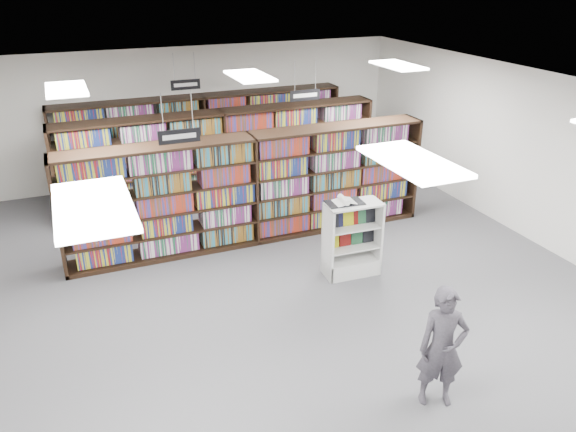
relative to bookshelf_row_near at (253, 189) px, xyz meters
name	(u,v)px	position (x,y,z in m)	size (l,w,h in m)	color
floor	(293,289)	(0.00, -2.00, -1.05)	(12.00, 12.00, 0.00)	#4F4E53
ceiling	(294,97)	(0.00, -2.00, 2.15)	(10.00, 12.00, 0.10)	silver
wall_back	(199,113)	(0.00, 4.00, 0.55)	(10.00, 0.10, 3.20)	white
wall_right	(542,161)	(5.00, -2.00, 0.55)	(0.10, 12.00, 3.20)	white
bookshelf_row_near	(253,189)	(0.00, 0.00, 0.00)	(7.00, 0.60, 2.10)	black
bookshelf_row_mid	(223,158)	(0.00, 2.00, 0.00)	(7.00, 0.60, 2.10)	black
bookshelf_row_far	(204,138)	(0.00, 3.70, 0.00)	(7.00, 0.60, 2.10)	black
aisle_sign_left	(179,135)	(-1.50, -1.00, 1.48)	(0.65, 0.02, 0.80)	#B2B2B7
aisle_sign_right	(305,94)	(1.50, 1.00, 1.48)	(0.65, 0.02, 0.80)	#B2B2B7
aisle_sign_center	(185,84)	(-0.50, 3.00, 1.48)	(0.65, 0.02, 0.80)	#B2B2B7
troffer_front_left	(93,207)	(-3.00, -5.00, 2.11)	(0.60, 1.20, 0.04)	white
troffer_front_center	(413,161)	(0.00, -5.00, 2.11)	(0.60, 1.20, 0.04)	white
troffer_back_left	(66,89)	(-3.00, 0.00, 2.11)	(0.60, 1.20, 0.04)	white
troffer_back_center	(250,76)	(0.00, 0.00, 2.11)	(0.60, 1.20, 0.04)	white
troffer_back_right	(398,65)	(3.00, 0.00, 2.11)	(0.60, 1.20, 0.04)	white
endcap_display	(351,249)	(1.13, -1.86, -0.59)	(0.96, 0.52, 1.32)	silver
open_book	(344,201)	(0.98, -1.82, 0.30)	(0.64, 0.41, 0.13)	black
shopper	(442,348)	(0.62, -5.08, -0.26)	(0.58, 0.38, 1.58)	#49454F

